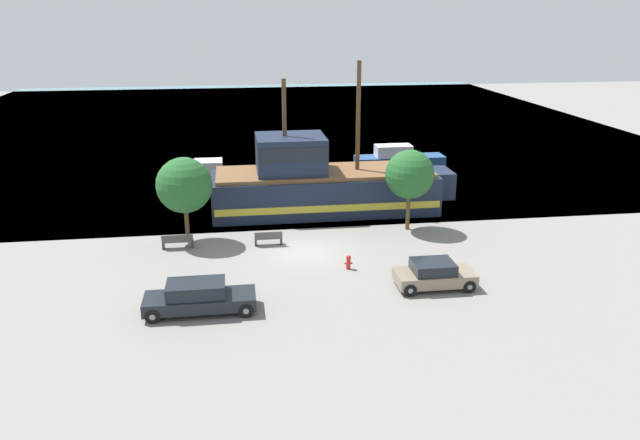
# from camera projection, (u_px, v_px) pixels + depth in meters

# --- Properties ---
(ground_plane) EXTENTS (160.00, 160.00, 0.00)m
(ground_plane) POSITION_uv_depth(u_px,v_px,m) (306.00, 252.00, 34.78)
(ground_plane) COLOR gray
(water_surface) EXTENTS (80.00, 80.00, 0.00)m
(water_surface) POSITION_uv_depth(u_px,v_px,m) (263.00, 121.00, 76.08)
(water_surface) COLOR slate
(water_surface) RESTS_ON ground
(pirate_ship) EXTENTS (16.09, 4.88, 9.85)m
(pirate_ship) POSITION_uv_depth(u_px,v_px,m) (321.00, 184.00, 41.46)
(pirate_ship) COLOR #192338
(pirate_ship) RESTS_ON water_surface
(moored_boat_dockside) EXTENTS (7.60, 2.04, 2.05)m
(moored_boat_dockside) POSITION_uv_depth(u_px,v_px,m) (398.00, 160.00, 53.06)
(moored_boat_dockside) COLOR navy
(moored_boat_dockside) RESTS_ON water_surface
(moored_boat_outer) EXTENTS (5.45, 2.41, 1.87)m
(moored_boat_outer) POSITION_uv_depth(u_px,v_px,m) (213.00, 175.00, 48.42)
(moored_boat_outer) COLOR maroon
(moored_boat_outer) RESTS_ON water_surface
(parked_car_curb_front) EXTENTS (4.93, 1.81, 1.45)m
(parked_car_curb_front) POSITION_uv_depth(u_px,v_px,m) (199.00, 297.00, 27.67)
(parked_car_curb_front) COLOR black
(parked_car_curb_front) RESTS_ON ground_plane
(parked_car_curb_mid) EXTENTS (3.80, 1.89, 1.35)m
(parked_car_curb_mid) POSITION_uv_depth(u_px,v_px,m) (434.00, 275.00, 30.20)
(parked_car_curb_mid) COLOR #7F705B
(parked_car_curb_mid) RESTS_ON ground_plane
(fire_hydrant) EXTENTS (0.42, 0.25, 0.76)m
(fire_hydrant) POSITION_uv_depth(u_px,v_px,m) (348.00, 262.00, 32.43)
(fire_hydrant) COLOR red
(fire_hydrant) RESTS_ON ground_plane
(bench_promenade_east) EXTENTS (1.58, 0.45, 0.85)m
(bench_promenade_east) POSITION_uv_depth(u_px,v_px,m) (268.00, 238.00, 35.71)
(bench_promenade_east) COLOR #4C4742
(bench_promenade_east) RESTS_ON ground_plane
(bench_promenade_west) EXTENTS (1.74, 0.45, 0.85)m
(bench_promenade_west) POSITION_uv_depth(u_px,v_px,m) (178.00, 241.00, 35.21)
(bench_promenade_west) COLOR #4C4742
(bench_promenade_west) RESTS_ON ground_plane
(tree_row_east) EXTENTS (3.19, 3.19, 5.01)m
(tree_row_east) POSITION_uv_depth(u_px,v_px,m) (184.00, 185.00, 35.32)
(tree_row_east) COLOR brown
(tree_row_east) RESTS_ON ground_plane
(tree_row_mideast) EXTENTS (2.96, 2.96, 4.97)m
(tree_row_mideast) POSITION_uv_depth(u_px,v_px,m) (410.00, 175.00, 37.41)
(tree_row_mideast) COLOR brown
(tree_row_mideast) RESTS_ON ground_plane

